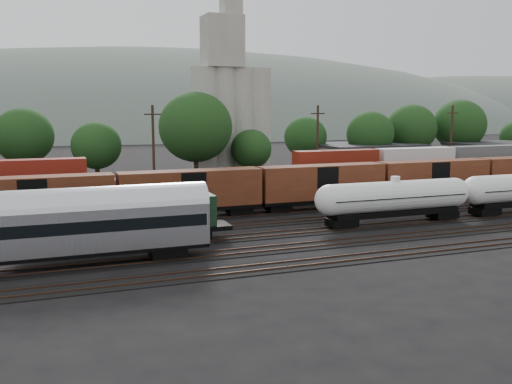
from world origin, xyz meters
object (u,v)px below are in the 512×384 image
object	(u,v)px
orange_locomotive	(277,184)
passenger_coach	(34,225)
grain_silo	(230,110)
green_locomotive	(122,218)
tank_car_a	(395,198)

from	to	relation	value
orange_locomotive	passenger_coach	bearing A→B (deg)	-143.70
passenger_coach	grain_silo	bearing A→B (deg)	56.97
green_locomotive	grain_silo	size ratio (longest dim) A/B	0.58
grain_silo	passenger_coach	bearing A→B (deg)	-123.03
tank_car_a	passenger_coach	size ratio (longest dim) A/B	0.70
orange_locomotive	grain_silo	size ratio (longest dim) A/B	0.60
passenger_coach	orange_locomotive	xyz separation A→B (m)	(27.23, 20.00, -0.97)
tank_car_a	grain_silo	size ratio (longest dim) A/B	0.61
tank_car_a	green_locomotive	bearing A→B (deg)	180.00
green_locomotive	tank_car_a	xyz separation A→B (m)	(26.87, 0.00, 0.20)
green_locomotive	grain_silo	world-z (taller)	grain_silo
passenger_coach	orange_locomotive	world-z (taller)	passenger_coach
tank_car_a	grain_silo	xyz separation A→B (m)	(-3.70, 41.00, 8.53)
green_locomotive	passenger_coach	xyz separation A→B (m)	(-6.74, -5.00, 0.93)
orange_locomotive	tank_car_a	bearing A→B (deg)	-66.97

